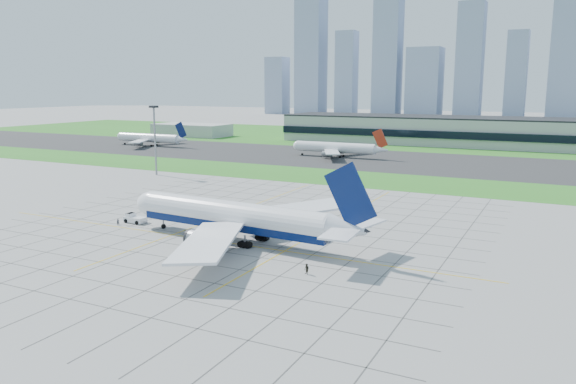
# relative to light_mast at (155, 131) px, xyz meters

# --- Properties ---
(ground) EXTENTS (1400.00, 1400.00, 0.00)m
(ground) POSITION_rel_light_mast_xyz_m (70.00, -65.00, -16.18)
(ground) COLOR #979792
(ground) RESTS_ON ground
(grass_median) EXTENTS (700.00, 35.00, 0.04)m
(grass_median) POSITION_rel_light_mast_xyz_m (70.00, 25.00, -16.16)
(grass_median) COLOR #2E7521
(grass_median) RESTS_ON ground
(asphalt_taxiway) EXTENTS (700.00, 75.00, 0.04)m
(asphalt_taxiway) POSITION_rel_light_mast_xyz_m (70.00, 80.00, -16.15)
(asphalt_taxiway) COLOR #383838
(asphalt_taxiway) RESTS_ON ground
(grass_far) EXTENTS (700.00, 145.00, 0.04)m
(grass_far) POSITION_rel_light_mast_xyz_m (70.00, 190.00, -16.16)
(grass_far) COLOR #2E7521
(grass_far) RESTS_ON ground
(apron_markings) EXTENTS (120.00, 130.00, 0.03)m
(apron_markings) POSITION_rel_light_mast_xyz_m (70.43, -53.91, -16.17)
(apron_markings) COLOR #474744
(apron_markings) RESTS_ON ground
(terminal) EXTENTS (260.00, 43.00, 15.80)m
(terminal) POSITION_rel_light_mast_xyz_m (110.00, 164.87, -8.29)
(terminal) COLOR #B7B7B2
(terminal) RESTS_ON ground
(service_block) EXTENTS (50.00, 25.00, 8.00)m
(service_block) POSITION_rel_light_mast_xyz_m (-90.00, 145.00, -12.18)
(service_block) COLOR #B7B7B2
(service_block) RESTS_ON ground
(light_mast) EXTENTS (2.50, 2.50, 25.60)m
(light_mast) POSITION_rel_light_mast_xyz_m (0.00, 0.00, 0.00)
(light_mast) COLOR gray
(light_mast) RESTS_ON ground
(city_skyline) EXTENTS (523.00, 32.40, 160.00)m
(city_skyline) POSITION_rel_light_mast_xyz_m (61.29, 455.00, 42.91)
(city_skyline) COLOR #8998B3
(city_skyline) RESTS_ON ground
(airliner) EXTENTS (59.84, 60.45, 18.83)m
(airliner) POSITION_rel_light_mast_xyz_m (75.29, -64.95, -11.03)
(airliner) COLOR white
(airliner) RESTS_ON ground
(pushback_tug) EXTENTS (8.23, 3.22, 2.27)m
(pushback_tug) POSITION_rel_light_mast_xyz_m (44.66, -62.04, -15.17)
(pushback_tug) COLOR white
(pushback_tug) RESTS_ON ground
(crew_near) EXTENTS (0.69, 0.69, 1.62)m
(crew_near) POSITION_rel_light_mast_xyz_m (42.99, -65.79, -15.37)
(crew_near) COLOR black
(crew_near) RESTS_ON ground
(crew_far) EXTENTS (1.15, 1.04, 1.93)m
(crew_far) POSITION_rel_light_mast_xyz_m (97.85, -77.94, -15.22)
(crew_far) COLOR black
(crew_far) RESTS_ON ground
(distant_jet_0) EXTENTS (45.92, 42.66, 14.08)m
(distant_jet_0) POSITION_rel_light_mast_xyz_m (-71.75, 81.05, -11.69)
(distant_jet_0) COLOR white
(distant_jet_0) RESTS_ON ground
(distant_jet_1) EXTENTS (44.45, 42.66, 14.08)m
(distant_jet_1) POSITION_rel_light_mast_xyz_m (40.26, 80.13, -11.69)
(distant_jet_1) COLOR white
(distant_jet_1) RESTS_ON ground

